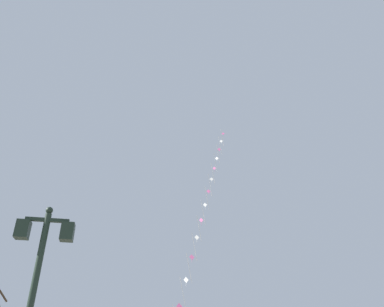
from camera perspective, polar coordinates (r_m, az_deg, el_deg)
name	(u,v)px	position (r m, az deg, el deg)	size (l,w,h in m)	color
twin_lantern_lamp_post	(37,273)	(8.77, -22.90, -16.67)	(1.23, 0.28, 4.77)	#1E2D23
kite_train	(205,206)	(30.83, 2.00, -8.12)	(8.52, 14.80, 25.04)	brown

